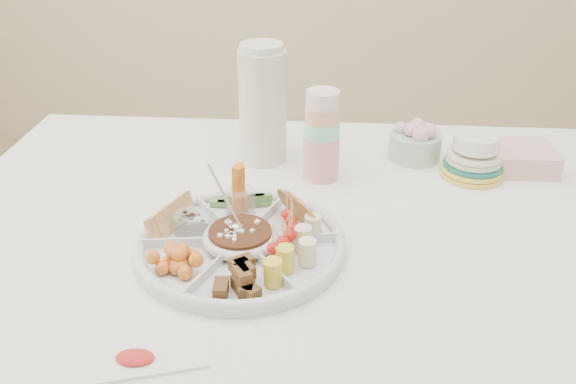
# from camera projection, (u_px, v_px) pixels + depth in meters

# --- Properties ---
(dining_table) EXTENTS (1.52, 1.02, 0.76)m
(dining_table) POSITION_uv_depth(u_px,v_px,m) (305.00, 355.00, 1.42)
(dining_table) COLOR white
(dining_table) RESTS_ON floor
(party_tray) EXTENTS (0.43, 0.43, 0.04)m
(party_tray) POSITION_uv_depth(u_px,v_px,m) (241.00, 241.00, 1.12)
(party_tray) COLOR silver
(party_tray) RESTS_ON dining_table
(bean_dip) EXTENTS (0.13, 0.13, 0.04)m
(bean_dip) POSITION_uv_depth(u_px,v_px,m) (240.00, 238.00, 1.11)
(bean_dip) COLOR brown
(bean_dip) RESTS_ON party_tray
(tortillas) EXTENTS (0.11, 0.11, 0.06)m
(tortillas) POSITION_uv_depth(u_px,v_px,m) (299.00, 211.00, 1.17)
(tortillas) COLOR #A5864C
(tortillas) RESTS_ON party_tray
(carrot_cucumber) EXTENTS (0.13, 0.13, 0.11)m
(carrot_cucumber) POSITION_uv_depth(u_px,v_px,m) (240.00, 188.00, 1.21)
(carrot_cucumber) COLOR orange
(carrot_cucumber) RESTS_ON party_tray
(pita_raisins) EXTENTS (0.11, 0.11, 0.05)m
(pita_raisins) POSITION_uv_depth(u_px,v_px,m) (181.00, 215.00, 1.16)
(pita_raisins) COLOR tan
(pita_raisins) RESTS_ON party_tray
(cherries) EXTENTS (0.13, 0.13, 0.05)m
(cherries) POSITION_uv_depth(u_px,v_px,m) (175.00, 257.00, 1.05)
(cherries) COLOR gold
(cherries) RESTS_ON party_tray
(granola_chunks) EXTENTS (0.12, 0.12, 0.05)m
(granola_chunks) POSITION_uv_depth(u_px,v_px,m) (240.00, 278.00, 1.00)
(granola_chunks) COLOR #3D2B12
(granola_chunks) RESTS_ON party_tray
(banana_tomato) EXTENTS (0.12, 0.12, 0.08)m
(banana_tomato) POSITION_uv_depth(u_px,v_px,m) (305.00, 242.00, 1.05)
(banana_tomato) COLOR #F0EF75
(banana_tomato) RESTS_ON party_tray
(cup_stack) EXTENTS (0.09, 0.09, 0.22)m
(cup_stack) POSITION_uv_depth(u_px,v_px,m) (322.00, 132.00, 1.34)
(cup_stack) COLOR beige
(cup_stack) RESTS_ON dining_table
(thermos) EXTENTS (0.13, 0.13, 0.29)m
(thermos) POSITION_uv_depth(u_px,v_px,m) (263.00, 103.00, 1.41)
(thermos) COLOR silver
(thermos) RESTS_ON dining_table
(flower_bowl) EXTENTS (0.16, 0.16, 0.09)m
(flower_bowl) POSITION_uv_depth(u_px,v_px,m) (415.00, 140.00, 1.46)
(flower_bowl) COLOR #9AC5A8
(flower_bowl) RESTS_ON dining_table
(napkin_stack) EXTENTS (0.16, 0.14, 0.05)m
(napkin_stack) POSITION_uv_depth(u_px,v_px,m) (519.00, 158.00, 1.42)
(napkin_stack) COLOR beige
(napkin_stack) RESTS_ON dining_table
(plate_stack) EXTENTS (0.17, 0.17, 0.09)m
(plate_stack) POSITION_uv_depth(u_px,v_px,m) (474.00, 157.00, 1.38)
(plate_stack) COLOR yellow
(plate_stack) RESTS_ON dining_table
(placemat) EXTENTS (0.28, 0.16, 0.01)m
(placemat) POSITION_uv_depth(u_px,v_px,m) (115.00, 359.00, 0.88)
(placemat) COLOR silver
(placemat) RESTS_ON dining_table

